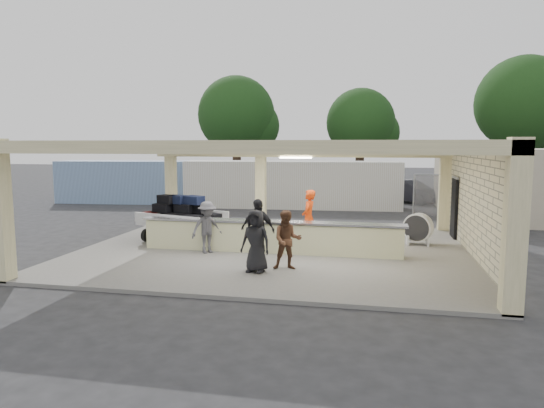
% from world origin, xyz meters
% --- Properties ---
extents(ground, '(120.00, 120.00, 0.00)m').
position_xyz_m(ground, '(0.00, 0.00, 0.00)').
color(ground, '#242426').
rests_on(ground, ground).
extents(pavilion, '(12.01, 10.00, 3.55)m').
position_xyz_m(pavilion, '(0.21, 0.66, 1.35)').
color(pavilion, slate).
rests_on(pavilion, ground).
extents(baggage_counter, '(8.20, 0.58, 0.98)m').
position_xyz_m(baggage_counter, '(0.00, -0.50, 0.59)').
color(baggage_counter, beige).
rests_on(baggage_counter, pavilion).
extents(luggage_cart, '(3.09, 2.40, 1.59)m').
position_xyz_m(luggage_cart, '(-3.32, 0.55, 0.99)').
color(luggage_cart, silver).
rests_on(luggage_cart, pavilion).
extents(drum_fan, '(1.00, 0.70, 1.06)m').
position_xyz_m(drum_fan, '(4.57, 1.55, 0.67)').
color(drum_fan, silver).
rests_on(drum_fan, pavilion).
extents(baggage_handler, '(0.43, 0.70, 1.84)m').
position_xyz_m(baggage_handler, '(1.04, 0.72, 1.02)').
color(baggage_handler, red).
rests_on(baggage_handler, pavilion).
extents(passenger_a, '(0.82, 0.49, 1.58)m').
position_xyz_m(passenger_a, '(0.88, -2.44, 0.89)').
color(passenger_a, brown).
rests_on(passenger_a, pavilion).
extents(passenger_b, '(1.10, 0.60, 1.78)m').
position_xyz_m(passenger_b, '(-0.13, -1.62, 0.99)').
color(passenger_b, black).
rests_on(passenger_b, pavilion).
extents(passenger_c, '(0.99, 0.97, 1.59)m').
position_xyz_m(passenger_c, '(-1.86, -1.00, 0.90)').
color(passenger_c, '#444348').
rests_on(passenger_c, pavilion).
extents(passenger_d, '(0.85, 0.48, 1.63)m').
position_xyz_m(passenger_d, '(0.12, -2.86, 0.92)').
color(passenger_d, black).
rests_on(passenger_d, pavilion).
extents(car_white_a, '(5.81, 4.06, 1.51)m').
position_xyz_m(car_white_a, '(9.38, 12.45, 0.76)').
color(car_white_a, silver).
rests_on(car_white_a, ground).
extents(car_dark, '(3.93, 3.62, 1.32)m').
position_xyz_m(car_dark, '(5.23, 14.56, 0.66)').
color(car_dark, black).
rests_on(car_dark, ground).
extents(container_white, '(11.71, 3.02, 2.51)m').
position_xyz_m(container_white, '(-1.22, 11.12, 1.26)').
color(container_white, silver).
rests_on(container_white, ground).
extents(container_blue, '(9.61, 3.17, 2.45)m').
position_xyz_m(container_blue, '(-10.42, 11.48, 1.23)').
color(container_blue, '#7FA1CC').
rests_on(container_blue, ground).
extents(tree_left, '(6.60, 6.30, 9.00)m').
position_xyz_m(tree_left, '(-7.68, 24.16, 5.59)').
color(tree_left, '#382619').
rests_on(tree_left, ground).
extents(tree_mid, '(6.00, 5.60, 8.00)m').
position_xyz_m(tree_mid, '(2.32, 26.16, 4.96)').
color(tree_mid, '#382619').
rests_on(tree_mid, ground).
extents(tree_right, '(7.20, 7.00, 10.00)m').
position_xyz_m(tree_right, '(14.32, 25.16, 6.21)').
color(tree_right, '#382619').
rests_on(tree_right, ground).
extents(adjacent_building, '(6.00, 8.00, 3.20)m').
position_xyz_m(adjacent_building, '(9.50, 10.00, 1.60)').
color(adjacent_building, '#C1B499').
rests_on(adjacent_building, ground).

